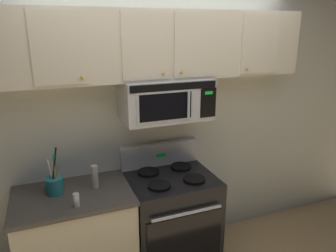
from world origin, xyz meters
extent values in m
cube|color=silver|center=(0.00, 0.79, 1.35)|extent=(5.20, 0.10, 2.70)
cube|color=black|center=(0.00, 0.42, 0.45)|extent=(0.76, 0.64, 0.90)
cube|color=black|center=(0.00, 0.09, 0.44)|extent=(0.67, 0.01, 0.52)
cylinder|color=#B7BABF|center=(0.00, 0.06, 0.74)|extent=(0.61, 0.03, 0.03)
cube|color=#B7BABF|center=(0.00, 0.70, 1.01)|extent=(0.76, 0.07, 0.22)
cube|color=#19D83F|center=(0.00, 0.67, 1.01)|extent=(0.10, 0.00, 0.04)
cylinder|color=black|center=(-0.16, 0.28, 0.91)|extent=(0.19, 0.19, 0.02)
cylinder|color=black|center=(0.16, 0.28, 0.91)|extent=(0.19, 0.19, 0.02)
cylinder|color=black|center=(-0.16, 0.56, 0.91)|extent=(0.19, 0.19, 0.02)
cylinder|color=black|center=(0.16, 0.56, 0.91)|extent=(0.19, 0.19, 0.02)
cube|color=#B7BABF|center=(0.00, 0.54, 1.57)|extent=(0.76, 0.39, 0.35)
cube|color=black|center=(0.00, 0.35, 1.72)|extent=(0.73, 0.01, 0.06)
cube|color=#B7BABF|center=(-0.07, 0.35, 1.56)|extent=(0.49, 0.01, 0.25)
cube|color=black|center=(-0.08, 0.34, 1.56)|extent=(0.44, 0.01, 0.22)
cube|color=black|center=(0.30, 0.35, 1.56)|extent=(0.14, 0.01, 0.25)
cube|color=#19D83F|center=(0.30, 0.34, 1.65)|extent=(0.07, 0.00, 0.03)
cylinder|color=#B7BABF|center=(0.11, 0.32, 1.56)|extent=(0.02, 0.02, 0.23)
cube|color=beige|center=(0.00, 0.57, 2.02)|extent=(2.50, 0.33, 0.55)
cube|color=beige|center=(-0.83, 0.40, 2.02)|extent=(0.38, 0.01, 0.51)
sphere|color=tan|center=(-0.70, 0.39, 1.82)|extent=(0.03, 0.03, 0.03)
cube|color=beige|center=(-0.21, 0.40, 2.02)|extent=(0.38, 0.01, 0.51)
sphere|color=tan|center=(-0.08, 0.39, 1.82)|extent=(0.03, 0.03, 0.03)
cube|color=beige|center=(0.21, 0.40, 2.02)|extent=(0.38, 0.01, 0.51)
sphere|color=tan|center=(0.08, 0.39, 1.82)|extent=(0.03, 0.03, 0.03)
cube|color=beige|center=(0.83, 0.40, 2.02)|extent=(0.38, 0.01, 0.51)
sphere|color=tan|center=(0.70, 0.39, 1.82)|extent=(0.03, 0.03, 0.03)
cube|color=beige|center=(-0.84, 0.43, 0.43)|extent=(0.90, 0.62, 0.86)
cube|color=#423D38|center=(-0.84, 0.43, 0.88)|extent=(0.93, 0.65, 0.03)
cylinder|color=teal|center=(-0.97, 0.49, 0.97)|extent=(0.14, 0.14, 0.13)
cylinder|color=silver|center=(-0.96, 0.49, 1.09)|extent=(0.02, 0.04, 0.24)
cylinder|color=#A87A47|center=(-0.95, 0.51, 1.09)|extent=(0.02, 0.04, 0.23)
cylinder|color=teal|center=(-0.95, 0.51, 1.10)|extent=(0.03, 0.06, 0.27)
cylinder|color=olive|center=(-0.95, 0.48, 1.08)|extent=(0.03, 0.05, 0.23)
cylinder|color=#BCBCC1|center=(-0.98, 0.48, 1.09)|extent=(0.04, 0.03, 0.23)
cylinder|color=black|center=(-0.95, 0.48, 1.13)|extent=(0.07, 0.03, 0.31)
cylinder|color=white|center=(-0.83, 0.22, 0.94)|extent=(0.05, 0.05, 0.09)
cylinder|color=#B7BABF|center=(-0.83, 0.22, 1.00)|extent=(0.05, 0.05, 0.02)
cylinder|color=#B7B2A8|center=(-0.65, 0.47, 1.00)|extent=(0.06, 0.06, 0.19)
camera|label=1|loc=(-0.96, -1.95, 2.16)|focal=34.13mm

